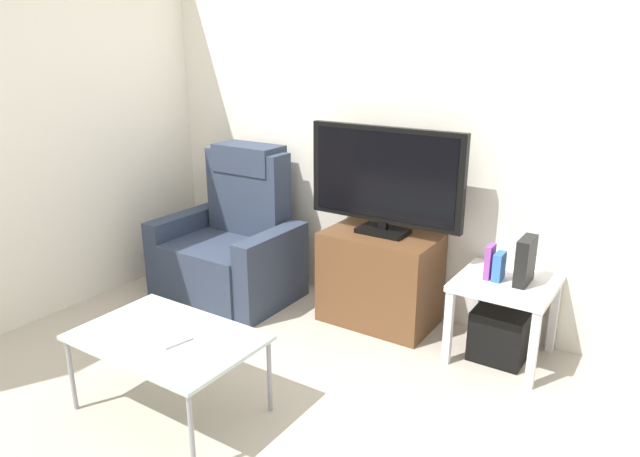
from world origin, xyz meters
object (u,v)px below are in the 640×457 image
Objects in this scene: tv_stand at (380,278)px; coffee_table at (167,341)px; cell_phone at (176,341)px; recliner_armchair at (233,245)px; book_leftmost at (490,262)px; side_table at (505,293)px; television at (385,178)px; game_console at (525,261)px; book_middle at (499,267)px; subwoofer_box at (501,333)px.

coffee_table is at bearing -105.71° from tv_stand.
coffee_table is at bearing 179.95° from cell_phone.
cell_phone reaches higher than coffee_table.
book_leftmost is at bearing 9.17° from recliner_armchair.
recliner_armchair is 2.00× the size of side_table.
cell_phone is at bearing -102.19° from television.
recliner_armchair is 2.06m from game_console.
television is 6.38× the size of book_middle.
book_leftmost is 1.33× the size of cell_phone.
book_middle is (-0.04, -0.02, 0.16)m from side_table.
book_middle reaches higher than tv_stand.
book_middle is (0.06, 0.00, -0.02)m from book_leftmost.
book_leftmost is 0.74× the size of game_console.
tv_stand is 0.81× the size of coffee_table.
television reaches higher than tv_stand.
cell_phone is at bearing -128.08° from subwoofer_box.
television reaches higher than book_middle.
book_leftmost reaches higher than cell_phone.
television is at bearing 175.24° from book_leftmost.
book_leftmost is at bearing -3.28° from tv_stand.
game_console is at bearing -0.71° from tv_stand.
coffee_table is at bearing -132.33° from game_console.
cell_phone is at bearing -13.20° from coffee_table.
cell_phone is (-1.15, -1.46, 0.01)m from side_table.
book_leftmost is at bearing 51.46° from coffee_table.
subwoofer_box is 0.42m from book_middle.
subwoofer_box is at bearing -90.00° from side_table.
book_leftmost is 1.79m from cell_phone.
television reaches higher than book_leftmost.
game_console reaches higher than cell_phone.
recliner_armchair is at bearing 119.05° from coffee_table.
cell_phone is at bearing -130.01° from game_console.
book_leftmost is 0.06m from book_middle.
recliner_armchair reaches higher than coffee_table.
game_console reaches higher than tv_stand.
game_console reaches higher than coffee_table.
recliner_armchair reaches higher than game_console.
television is 1.94× the size of side_table.
recliner_armchair is at bearing 134.67° from cell_phone.
side_table is 1.86m from cell_phone.
book_leftmost reaches higher than side_table.
television reaches higher than subwoofer_box.
coffee_table is (-0.41, -1.48, -0.58)m from television.
recliner_armchair is 7.20× the size of cell_phone.
television reaches higher than game_console.
tv_stand is 3.64× the size of book_leftmost.
subwoofer_box is (1.95, 0.15, -0.22)m from recliner_armchair.
cell_phone is (-0.32, -1.48, 0.12)m from tv_stand.
television is at bearing 74.48° from coffee_table.
book_middle is (1.91, 0.13, 0.20)m from recliner_armchair.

